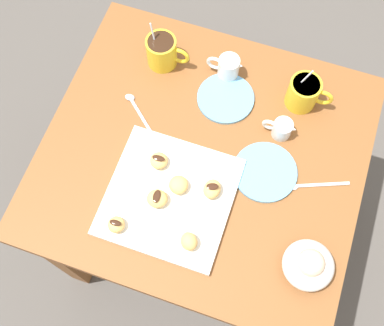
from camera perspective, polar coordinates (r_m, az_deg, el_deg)
ground_plane at (r=1.99m, az=0.89°, el=-7.24°), size 8.00×8.00×0.00m
dining_table at (r=1.44m, az=1.22°, el=-1.24°), size 0.86×0.78×0.74m
pastry_plate_square at (r=1.25m, az=-2.66°, el=-3.99°), size 0.32×0.32×0.02m
coffee_mug_yellow_left at (r=1.40m, az=-3.51°, el=13.03°), size 0.13×0.09×0.15m
coffee_mug_yellow_right at (r=1.36m, az=13.08°, el=8.11°), size 0.13×0.09×0.14m
cream_pitcher_white at (r=1.38m, az=4.26°, el=11.24°), size 0.10×0.06×0.07m
ice_cream_bowl at (r=1.20m, az=13.61°, el=-11.58°), size 0.12×0.12×0.09m
chocolate_sauce_pitcher at (r=1.32m, az=10.56°, el=4.05°), size 0.09×0.05×0.06m
saucer_sky_left at (r=1.28m, az=8.55°, el=-1.22°), size 0.17×0.17×0.01m
saucer_sky_right at (r=1.37m, az=3.98°, el=7.63°), size 0.16×0.16×0.01m
loose_spoon_near_saucer at (r=1.30m, az=13.83°, el=-2.57°), size 0.15×0.07×0.01m
loose_spoon_by_plate at (r=1.36m, az=-6.43°, el=6.18°), size 0.13×0.11×0.01m
beignet_0 at (r=1.26m, az=-3.93°, el=0.27°), size 0.06×0.06×0.03m
chocolate_drizzle_0 at (r=1.24m, az=-3.98°, el=0.57°), size 0.03×0.02×0.00m
beignet_1 at (r=1.22m, az=2.39°, el=-3.09°), size 0.05×0.05×0.04m
chocolate_drizzle_1 at (r=1.21m, az=2.42°, el=-2.79°), size 0.03×0.03×0.00m
beignet_2 at (r=1.18m, az=-0.35°, el=-9.24°), size 0.06×0.06×0.04m
beignet_3 at (r=1.23m, az=-1.60°, el=-2.60°), size 0.07×0.07×0.03m
beignet_4 at (r=1.22m, az=-4.12°, el=-4.22°), size 0.06×0.06×0.04m
chocolate_drizzle_4 at (r=1.20m, az=-4.18°, el=-3.93°), size 0.02×0.04×0.00m
beignet_5 at (r=1.21m, az=-8.91°, el=-7.20°), size 0.06×0.06×0.03m
chocolate_drizzle_5 at (r=1.20m, az=-9.03°, el=-6.98°), size 0.03×0.02×0.00m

